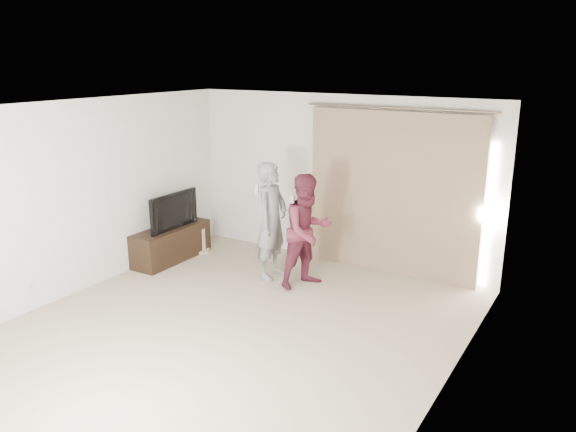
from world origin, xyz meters
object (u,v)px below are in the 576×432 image
at_px(tv_console, 171,244).
at_px(person_man, 272,221).
at_px(tv, 169,210).
at_px(person_woman, 308,231).

bearing_deg(tv_console, person_man, 7.22).
relative_size(tv_console, tv, 1.40).
relative_size(person_man, person_woman, 1.06).
bearing_deg(person_man, tv_console, -172.78).
height_order(person_man, person_woman, person_man).
bearing_deg(person_woman, tv, -175.08).
bearing_deg(tv_console, tv, 0.00).
bearing_deg(tv_console, person_woman, 4.92).
xyz_separation_m(person_man, person_woman, (0.60, -0.02, -0.05)).
bearing_deg(person_man, tv, -172.78).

